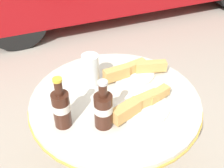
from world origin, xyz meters
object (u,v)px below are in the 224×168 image
at_px(cola_bottle_right, 61,108).
at_px(lunch_plate_near, 141,105).
at_px(bistro_table, 115,123).
at_px(cola_bottle_left, 103,109).
at_px(lunch_plate_far, 133,71).
at_px(drinking_glass, 91,71).

relative_size(cola_bottle_right, lunch_plate_near, 0.73).
relative_size(bistro_table, cola_bottle_right, 3.41).
xyz_separation_m(cola_bottle_left, lunch_plate_near, (0.17, 0.02, -0.06)).
height_order(cola_bottle_right, lunch_plate_far, cola_bottle_right).
height_order(lunch_plate_near, lunch_plate_far, lunch_plate_near).
relative_size(bistro_table, lunch_plate_far, 2.36).
bearing_deg(bistro_table, lunch_plate_near, -56.02).
bearing_deg(bistro_table, cola_bottle_right, -164.46).
relative_size(cola_bottle_right, drinking_glass, 1.47).
height_order(cola_bottle_right, drinking_glass, cola_bottle_right).
distance_m(cola_bottle_left, cola_bottle_right, 0.15).
relative_size(cola_bottle_left, lunch_plate_far, 0.66).
xyz_separation_m(cola_bottle_left, cola_bottle_right, (-0.14, 0.06, 0.00)).
bearing_deg(cola_bottle_right, drinking_glass, 48.45).
height_order(cola_bottle_right, lunch_plate_near, cola_bottle_right).
bearing_deg(cola_bottle_left, bistro_table, 51.59).
bearing_deg(lunch_plate_near, lunch_plate_far, 72.11).
xyz_separation_m(cola_bottle_right, drinking_glass, (0.18, 0.21, -0.02)).
relative_size(bistro_table, drinking_glass, 5.00).
bearing_deg(cola_bottle_left, lunch_plate_near, 8.06).
distance_m(bistro_table, lunch_plate_near, 0.22).
xyz_separation_m(bistro_table, cola_bottle_left, (-0.10, -0.13, 0.23)).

